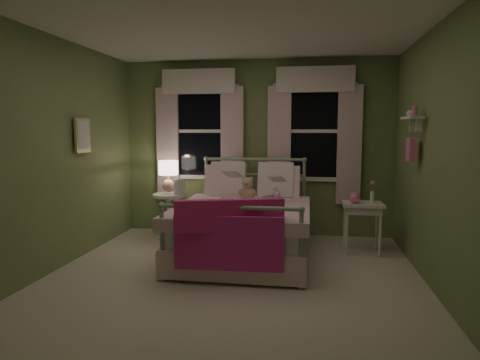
% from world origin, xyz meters
% --- Properties ---
extents(room_shell, '(4.20, 4.20, 4.20)m').
position_xyz_m(room_shell, '(0.00, 0.00, 1.30)').
color(room_shell, beige).
rests_on(room_shell, ground).
extents(bed, '(1.58, 2.04, 1.18)m').
position_xyz_m(bed, '(0.01, 0.86, 0.38)').
color(bed, white).
rests_on(bed, ground).
extents(pink_throw, '(1.10, 0.42, 0.71)m').
position_xyz_m(pink_throw, '(0.01, -0.17, 0.61)').
color(pink_throw, '#D62A79').
rests_on(pink_throw, bed).
extents(child_left, '(0.25, 0.17, 0.67)m').
position_xyz_m(child_left, '(-0.27, 1.28, 0.90)').
color(child_left, '#F7D1DD').
rests_on(child_left, bed).
extents(child_right, '(0.37, 0.30, 0.73)m').
position_xyz_m(child_right, '(0.29, 1.28, 0.93)').
color(child_right, '#F7D1DD').
rests_on(child_right, bed).
extents(book_left, '(0.21, 0.14, 0.26)m').
position_xyz_m(book_left, '(-0.27, 1.03, 0.96)').
color(book_left, beige).
rests_on(book_left, child_left).
extents(book_right, '(0.22, 0.15, 0.26)m').
position_xyz_m(book_right, '(0.29, 1.03, 0.92)').
color(book_right, beige).
rests_on(book_right, child_right).
extents(teddy_bear, '(0.24, 0.20, 0.32)m').
position_xyz_m(teddy_bear, '(0.01, 1.12, 0.79)').
color(teddy_bear, tan).
rests_on(teddy_bear, bed).
extents(nightstand_left, '(0.46, 0.46, 0.65)m').
position_xyz_m(nightstand_left, '(-1.20, 1.59, 0.42)').
color(nightstand_left, white).
rests_on(nightstand_left, ground).
extents(table_lamp, '(0.28, 0.28, 0.45)m').
position_xyz_m(table_lamp, '(-1.20, 1.59, 0.95)').
color(table_lamp, '#E8A189').
rests_on(table_lamp, nightstand_left).
extents(book_nightstand, '(0.18, 0.24, 0.02)m').
position_xyz_m(book_nightstand, '(-1.10, 1.51, 0.66)').
color(book_nightstand, beige).
rests_on(book_nightstand, nightstand_left).
extents(nightstand_right, '(0.50, 0.40, 0.64)m').
position_xyz_m(nightstand_right, '(1.47, 1.26, 0.55)').
color(nightstand_right, white).
rests_on(nightstand_right, ground).
extents(pink_toy, '(0.14, 0.18, 0.14)m').
position_xyz_m(pink_toy, '(1.37, 1.25, 0.71)').
color(pink_toy, pink).
rests_on(pink_toy, nightstand_right).
extents(bud_vase, '(0.06, 0.06, 0.28)m').
position_xyz_m(bud_vase, '(1.59, 1.31, 0.79)').
color(bud_vase, white).
rests_on(bud_vase, nightstand_right).
extents(window_left, '(1.34, 0.13, 1.96)m').
position_xyz_m(window_left, '(-0.85, 2.03, 1.62)').
color(window_left, black).
rests_on(window_left, room_shell).
extents(window_right, '(1.34, 0.13, 1.96)m').
position_xyz_m(window_right, '(0.85, 2.03, 1.62)').
color(window_right, black).
rests_on(window_right, room_shell).
extents(wall_shelf, '(0.15, 0.50, 0.60)m').
position_xyz_m(wall_shelf, '(1.90, 0.70, 1.52)').
color(wall_shelf, white).
rests_on(wall_shelf, room_shell).
extents(framed_picture, '(0.03, 0.32, 0.42)m').
position_xyz_m(framed_picture, '(-1.95, 0.60, 1.50)').
color(framed_picture, beige).
rests_on(framed_picture, room_shell).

